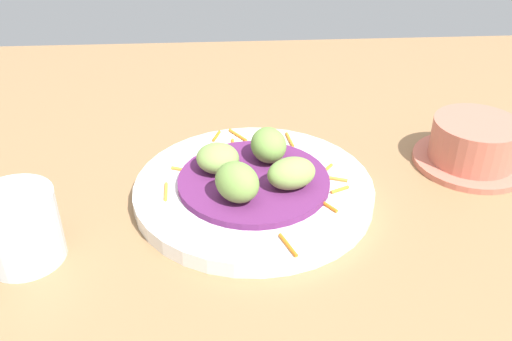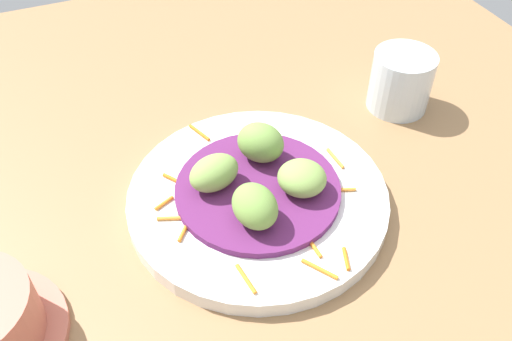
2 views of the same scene
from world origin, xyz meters
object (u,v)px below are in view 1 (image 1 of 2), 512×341
object	(u,v)px
guac_scoop_center	(269,145)
guac_scoop_right	(218,158)
guac_scoop_left	(291,173)
water_glass	(20,227)
guac_scoop_back	(237,182)
terracotta_bowl	(474,145)
main_plate	(254,190)

from	to	relation	value
guac_scoop_center	guac_scoop_right	xyz separation A→B (cm)	(6.13, 2.06, -0.39)
guac_scoop_left	water_glass	distance (cm)	28.73
guac_scoop_back	terracotta_bowl	size ratio (longest dim) A/B	0.37
terracotta_bowl	water_glass	bearing A→B (deg)	16.08
guac_scoop_right	guac_scoop_back	bearing A→B (deg)	108.54
guac_scoop_center	water_glass	bearing A→B (deg)	27.35
guac_scoop_center	terracotta_bowl	size ratio (longest dim) A/B	0.37
main_plate	guac_scoop_center	distance (cm)	5.91
main_plate	guac_scoop_right	size ratio (longest dim) A/B	5.44
main_plate	guac_scoop_back	size ratio (longest dim) A/B	5.28
main_plate	water_glass	xyz separation A→B (cm)	(23.72, 9.23, 2.88)
guac_scoop_center	guac_scoop_right	bearing A→B (deg)	18.54
main_plate	guac_scoop_back	distance (cm)	6.05
guac_scoop_right	guac_scoop_center	bearing A→B (deg)	-161.46
guac_scoop_left	water_glass	world-z (taller)	water_glass
water_glass	guac_scoop_center	bearing A→B (deg)	-152.65
guac_scoop_back	water_glass	xyz separation A→B (cm)	(21.68, 5.13, -1.08)
guac_scoop_left	guac_scoop_right	distance (cm)	9.15
main_plate	water_glass	size ratio (longest dim) A/B	3.56
main_plate	guac_scoop_right	world-z (taller)	guac_scoop_right
guac_scoop_right	water_glass	bearing A→B (deg)	29.85
main_plate	guac_scoop_right	bearing A→B (deg)	-26.46
guac_scoop_left	guac_scoop_center	world-z (taller)	guac_scoop_center
guac_scoop_left	guac_scoop_right	xyz separation A→B (cm)	(8.19, -4.07, -0.17)
guac_scoop_left	guac_scoop_back	size ratio (longest dim) A/B	1.05
guac_scoop_back	terracotta_bowl	bearing A→B (deg)	-162.00
guac_scoop_left	water_glass	bearing A→B (deg)	14.49
guac_scoop_right	main_plate	bearing A→B (deg)	153.54
main_plate	terracotta_bowl	size ratio (longest dim) A/B	1.93
guac_scoop_center	terracotta_bowl	bearing A→B (deg)	-176.32
guac_scoop_center	water_glass	size ratio (longest dim) A/B	0.69
main_plate	guac_scoop_left	bearing A→B (deg)	153.54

